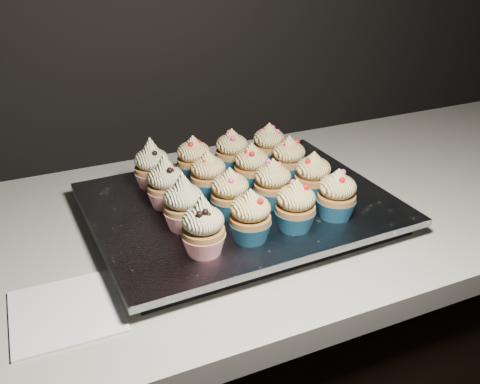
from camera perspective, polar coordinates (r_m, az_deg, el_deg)
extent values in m
cube|color=silver|center=(0.92, -9.42, -5.10)|extent=(2.44, 0.64, 0.04)
cube|color=white|center=(0.76, -18.05, -12.01)|extent=(0.14, 0.14, 0.00)
cube|color=black|center=(0.92, 0.00, -2.15)|extent=(0.47, 0.36, 0.02)
cube|color=silver|center=(0.92, 0.00, -1.22)|extent=(0.51, 0.40, 0.01)
cone|color=red|center=(0.77, -3.88, -5.47)|extent=(0.06, 0.06, 0.03)
ellipsoid|color=beige|center=(0.75, -3.97, -3.02)|extent=(0.06, 0.06, 0.04)
cone|color=beige|center=(0.74, -4.04, -1.14)|extent=(0.03, 0.03, 0.03)
cone|color=navy|center=(0.80, 1.09, -4.10)|extent=(0.06, 0.06, 0.03)
ellipsoid|color=#FFD980|center=(0.78, 1.11, -1.72)|extent=(0.06, 0.06, 0.04)
cone|color=#FFD980|center=(0.77, 1.13, -0.22)|extent=(0.03, 0.03, 0.02)
cone|color=navy|center=(0.83, 5.86, -2.93)|extent=(0.06, 0.06, 0.03)
ellipsoid|color=#FFD980|center=(0.81, 5.99, -0.61)|extent=(0.06, 0.06, 0.04)
cone|color=#FFD980|center=(0.80, 6.07, 0.84)|extent=(0.03, 0.03, 0.02)
cone|color=navy|center=(0.87, 10.15, -1.68)|extent=(0.06, 0.06, 0.03)
ellipsoid|color=#FFD980|center=(0.86, 10.36, 0.55)|extent=(0.06, 0.06, 0.04)
cone|color=#FFD980|center=(0.85, 10.48, 1.95)|extent=(0.03, 0.03, 0.02)
cone|color=red|center=(0.83, -5.96, -2.82)|extent=(0.06, 0.06, 0.03)
ellipsoid|color=beige|center=(0.82, -6.08, -0.51)|extent=(0.06, 0.06, 0.04)
cone|color=beige|center=(0.80, -6.18, 1.26)|extent=(0.03, 0.03, 0.03)
cone|color=navy|center=(0.86, -1.06, -1.56)|extent=(0.06, 0.06, 0.03)
ellipsoid|color=#FFD980|center=(0.85, -1.09, 0.70)|extent=(0.06, 0.06, 0.04)
cone|color=#FFD980|center=(0.84, -1.10, 2.11)|extent=(0.03, 0.03, 0.02)
cone|color=navy|center=(0.90, 3.44, -0.48)|extent=(0.06, 0.06, 0.03)
ellipsoid|color=#FFD980|center=(0.88, 3.51, 1.72)|extent=(0.06, 0.06, 0.04)
cone|color=#FFD980|center=(0.87, 3.55, 3.09)|extent=(0.03, 0.03, 0.02)
cone|color=navy|center=(0.93, 7.66, 0.37)|extent=(0.06, 0.06, 0.03)
ellipsoid|color=#FFD980|center=(0.91, 7.81, 2.50)|extent=(0.06, 0.06, 0.04)
cone|color=#FFD980|center=(0.90, 7.90, 3.83)|extent=(0.03, 0.03, 0.02)
cone|color=red|center=(0.90, -7.82, -0.58)|extent=(0.06, 0.06, 0.03)
ellipsoid|color=beige|center=(0.88, -7.97, 1.61)|extent=(0.06, 0.06, 0.04)
cone|color=beige|center=(0.87, -8.09, 3.27)|extent=(0.03, 0.03, 0.03)
cone|color=navy|center=(0.93, -3.37, 0.50)|extent=(0.06, 0.06, 0.03)
ellipsoid|color=#FFD980|center=(0.91, -3.44, 2.64)|extent=(0.06, 0.06, 0.04)
cone|color=#FFD980|center=(0.90, -3.48, 3.97)|extent=(0.03, 0.03, 0.02)
cone|color=navy|center=(0.96, 1.21, 1.43)|extent=(0.06, 0.06, 0.03)
ellipsoid|color=#FFD980|center=(0.94, 1.23, 3.52)|extent=(0.06, 0.06, 0.04)
cone|color=#FFD980|center=(0.93, 1.24, 4.82)|extent=(0.03, 0.03, 0.02)
cone|color=navy|center=(0.99, 5.13, 2.26)|extent=(0.06, 0.06, 0.03)
ellipsoid|color=#FFD980|center=(0.97, 5.22, 4.29)|extent=(0.06, 0.06, 0.04)
cone|color=#FFD980|center=(0.97, 5.28, 5.55)|extent=(0.03, 0.03, 0.02)
cone|color=red|center=(0.97, -9.26, 1.39)|extent=(0.06, 0.06, 0.03)
ellipsoid|color=beige|center=(0.95, -9.43, 3.45)|extent=(0.06, 0.06, 0.04)
cone|color=beige|center=(0.94, -9.56, 5.01)|extent=(0.03, 0.03, 0.03)
cone|color=navy|center=(0.99, -4.90, 2.27)|extent=(0.06, 0.06, 0.03)
ellipsoid|color=#FFD980|center=(0.97, -4.98, 4.30)|extent=(0.06, 0.06, 0.04)
cone|color=#FFD980|center=(0.97, -5.04, 5.56)|extent=(0.03, 0.03, 0.02)
cone|color=navy|center=(1.02, -0.87, 3.12)|extent=(0.06, 0.06, 0.03)
ellipsoid|color=#FFD980|center=(1.00, -0.88, 5.10)|extent=(0.06, 0.06, 0.04)
cone|color=#FFD980|center=(0.99, -0.89, 6.33)|extent=(0.03, 0.03, 0.02)
cone|color=navy|center=(1.05, 3.06, 3.82)|extent=(0.06, 0.06, 0.03)
ellipsoid|color=#FFD980|center=(1.03, 3.12, 5.75)|extent=(0.06, 0.06, 0.04)
cone|color=#FFD980|center=(1.03, 3.15, 6.95)|extent=(0.03, 0.03, 0.02)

